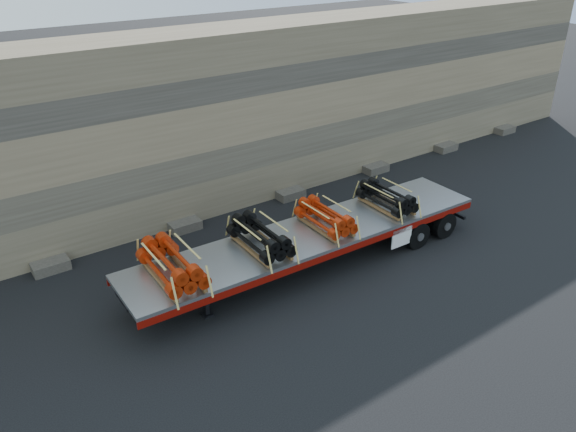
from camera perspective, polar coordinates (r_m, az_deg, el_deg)
name	(u,v)px	position (r m, az deg, el deg)	size (l,w,h in m)	color
ground	(322,258)	(19.87, 3.47, -4.26)	(120.00, 120.00, 0.00)	black
rock_wall	(225,117)	(23.40, -6.41, 9.97)	(44.00, 3.00, 7.00)	#7A6B54
trailer	(311,249)	(19.07, 2.34, -3.39)	(13.07, 2.51, 1.31)	#A9ACB0
bundle_front	(172,265)	(16.47, -11.71, -4.91)	(1.25, 2.49, 0.88)	#AC2609
bundle_midfront	(261,238)	(17.59, -2.80, -2.21)	(1.17, 2.34, 0.83)	black
bundle_midrear	(325,218)	(18.88, 3.83, -0.17)	(1.09, 2.17, 0.77)	#AC2609
bundle_rear	(387,198)	(20.54, 10.00, 1.81)	(1.09, 2.17, 0.77)	black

